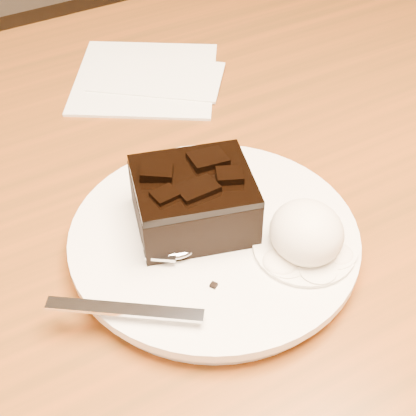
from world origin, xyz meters
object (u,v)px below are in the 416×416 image
plate (214,241)px  ice_cream_scoop (307,232)px  brownie (194,204)px  spoon (169,247)px  napkin (145,77)px

plate → ice_cream_scoop: bearing=-44.8°
ice_cream_scoop → brownie: bearing=130.6°
brownie → ice_cream_scoop: same height
brownie → spoon: size_ratio=0.54×
plate → napkin: (0.07, 0.27, -0.01)m
spoon → plate: bearing=-54.2°
plate → napkin: 0.28m
ice_cream_scoop → napkin: bearing=87.4°
brownie → ice_cream_scoop: size_ratio=1.53×
plate → ice_cream_scoop: 0.08m
brownie → spoon: 0.04m
ice_cream_scoop → napkin: 0.33m
plate → spoon: bearing=179.8°
spoon → napkin: bearing=14.1°
spoon → napkin: 0.29m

